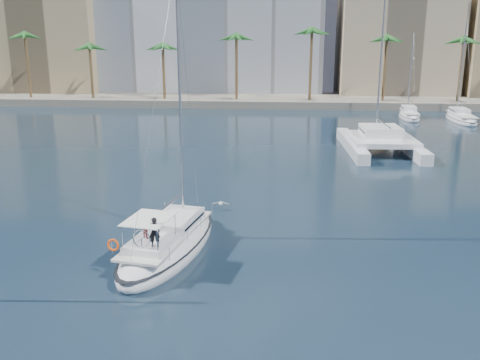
{
  "coord_description": "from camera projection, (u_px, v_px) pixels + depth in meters",
  "views": [
    {
      "loc": [
        2.12,
        -29.74,
        11.77
      ],
      "look_at": [
        -0.37,
        1.5,
        3.06
      ],
      "focal_mm": 40.0,
      "sensor_mm": 36.0,
      "label": 1
    }
  ],
  "objects": [
    {
      "name": "main_sloop",
      "position": [
        169.0,
        244.0,
        29.4
      ],
      "size": [
        5.42,
        11.33,
        16.16
      ],
      "rotation": [
        0.0,
        0.0,
        -0.19
      ],
      "color": "white",
      "rests_on": "ground"
    },
    {
      "name": "building_beige",
      "position": [
        396.0,
        42.0,
        94.75
      ],
      "size": [
        20.0,
        14.0,
        20.0
      ],
      "primitive_type": "cube",
      "color": "tan",
      "rests_on": "ground"
    },
    {
      "name": "moored_yacht_b",
      "position": [
        461.0,
        121.0,
        73.08
      ],
      "size": [
        3.32,
        10.83,
        13.72
      ],
      "primitive_type": null,
      "rotation": [
        0.0,
        0.0,
        -0.02
      ],
      "color": "white",
      "rests_on": "ground"
    },
    {
      "name": "ground",
      "position": [
        244.0,
        236.0,
        31.88
      ],
      "size": [
        160.0,
        160.0,
        0.0
      ],
      "primitive_type": "plane",
      "color": "black",
      "rests_on": "ground"
    },
    {
      "name": "moored_yacht_a",
      "position": [
        409.0,
        118.0,
        75.49
      ],
      "size": [
        3.37,
        9.52,
        11.9
      ],
      "primitive_type": null,
      "rotation": [
        0.0,
        0.0,
        -0.07
      ],
      "color": "white",
      "rests_on": "ground"
    },
    {
      "name": "seagull",
      "position": [
        221.0,
        203.0,
        36.36
      ],
      "size": [
        1.18,
        0.51,
        0.22
      ],
      "color": "silver",
      "rests_on": "ground"
    },
    {
      "name": "building_modern",
      "position": [
        208.0,
        19.0,
        99.16
      ],
      "size": [
        42.0,
        16.0,
        28.0
      ],
      "primitive_type": "cube",
      "color": "white",
      "rests_on": "ground"
    },
    {
      "name": "palm_centre",
      "position": [
        270.0,
        42.0,
        83.87
      ],
      "size": [
        3.6,
        3.6,
        12.3
      ],
      "color": "brown",
      "rests_on": "ground"
    },
    {
      "name": "palm_left",
      "position": [
        60.0,
        41.0,
        86.47
      ],
      "size": [
        3.6,
        3.6,
        12.3
      ],
      "color": "brown",
      "rests_on": "ground"
    },
    {
      "name": "quay",
      "position": [
        270.0,
        100.0,
        90.31
      ],
      "size": [
        120.0,
        14.0,
        1.2
      ],
      "primitive_type": "cube",
      "color": "gray",
      "rests_on": "ground"
    },
    {
      "name": "building_tan_left",
      "position": [
        44.0,
        36.0,
        98.41
      ],
      "size": [
        22.0,
        14.0,
        22.0
      ],
      "primitive_type": "cube",
      "color": "tan",
      "rests_on": "ground"
    },
    {
      "name": "catamaran",
      "position": [
        380.0,
        139.0,
        54.5
      ],
      "size": [
        7.44,
        14.0,
        19.79
      ],
      "rotation": [
        0.0,
        0.0,
        0.04
      ],
      "color": "white",
      "rests_on": "ground"
    }
  ]
}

